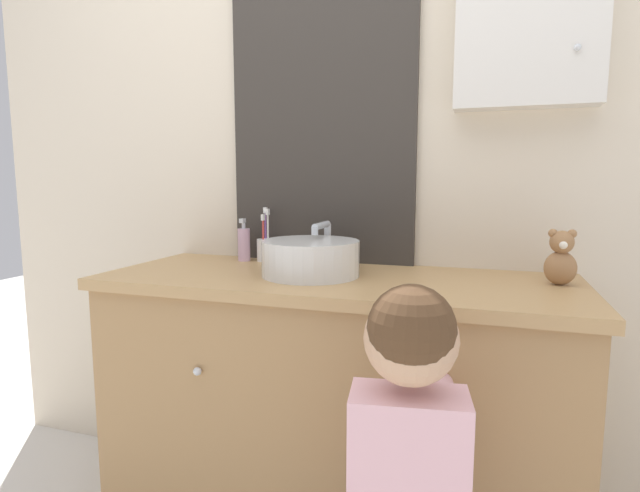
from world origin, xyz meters
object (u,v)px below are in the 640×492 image
at_px(soap_dispenser, 244,244).
at_px(child_figure, 409,474).
at_px(teddy_bear, 561,259).
at_px(sink_basin, 311,257).
at_px(toothbrush_holder, 265,248).

bearing_deg(soap_dispenser, child_figure, -44.06).
xyz_separation_m(child_figure, teddy_bear, (0.34, 0.59, 0.37)).
distance_m(sink_basin, teddy_bear, 0.72).
relative_size(sink_basin, soap_dispenser, 2.25).
bearing_deg(soap_dispenser, toothbrush_holder, 12.56).
distance_m(sink_basin, toothbrush_holder, 0.33).
relative_size(sink_basin, toothbrush_holder, 1.79).
relative_size(soap_dispenser, teddy_bear, 0.98).
bearing_deg(teddy_bear, soap_dispenser, 174.27).
bearing_deg(teddy_bear, child_figure, -119.85).
bearing_deg(soap_dispenser, sink_basin, -30.37).
height_order(child_figure, teddy_bear, teddy_bear).
height_order(toothbrush_holder, soap_dispenser, toothbrush_holder).
distance_m(sink_basin, child_figure, 0.72).
relative_size(sink_basin, teddy_bear, 2.21).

